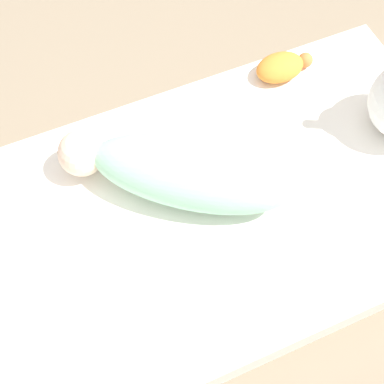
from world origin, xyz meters
TOP-DOWN VIEW (x-y plane):
  - ground_plane at (0.00, 0.00)m, footprint 12.00×12.00m
  - bed_mattress at (0.00, 0.00)m, footprint 1.55×0.80m
  - swaddled_baby at (-0.01, 0.08)m, footprint 0.56×0.46m
  - turtle_plush at (0.42, 0.32)m, footprint 0.18×0.10m

SIDE VIEW (x-z plane):
  - ground_plane at x=0.00m, z-range 0.00..0.00m
  - bed_mattress at x=0.00m, z-range 0.00..0.13m
  - turtle_plush at x=0.42m, z-range 0.13..0.20m
  - swaddled_baby at x=-0.01m, z-range 0.13..0.30m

